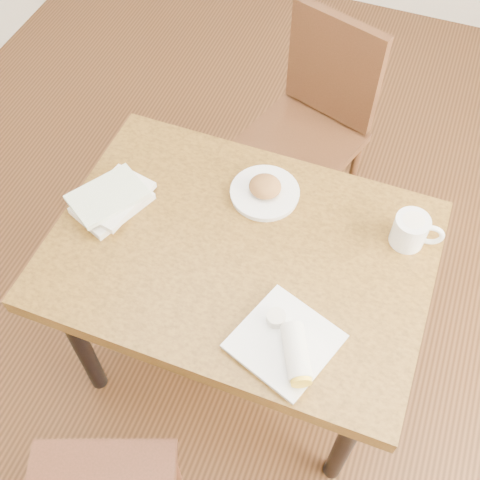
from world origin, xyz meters
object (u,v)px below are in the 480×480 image
(chair_far, at_px, (313,118))
(table, at_px, (240,265))
(plate_burrito, at_px, (288,345))
(book_stack, at_px, (112,200))
(coffee_mug, at_px, (412,230))
(plate_scone, at_px, (265,190))

(chair_far, bearing_deg, table, -90.07)
(plate_burrito, relative_size, book_stack, 1.15)
(table, distance_m, plate_burrito, 0.37)
(plate_burrito, bearing_deg, coffee_mug, 63.91)
(plate_scone, relative_size, coffee_mug, 1.44)
(table, bearing_deg, plate_burrito, -47.52)
(table, relative_size, coffee_mug, 7.37)
(chair_far, distance_m, plate_burrito, 1.13)
(plate_scone, bearing_deg, coffee_mug, -1.88)
(table, xyz_separation_m, plate_scone, (-0.00, 0.23, 0.11))
(coffee_mug, relative_size, book_stack, 0.56)
(plate_scone, bearing_deg, book_stack, -154.01)
(chair_far, relative_size, book_stack, 3.47)
(plate_scone, bearing_deg, chair_far, 89.81)
(table, xyz_separation_m, book_stack, (-0.43, 0.01, 0.12))
(plate_scone, xyz_separation_m, coffee_mug, (0.47, -0.02, 0.03))
(plate_burrito, bearing_deg, table, 132.48)
(chair_far, bearing_deg, coffee_mug, -53.04)
(coffee_mug, bearing_deg, plate_burrito, -116.09)
(coffee_mug, bearing_deg, book_stack, -167.71)
(table, distance_m, plate_scone, 0.25)
(plate_scone, relative_size, book_stack, 0.81)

